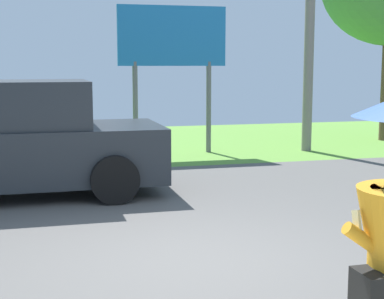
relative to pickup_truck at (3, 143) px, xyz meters
name	(u,v)px	position (x,y,z in m)	size (l,w,h in m)	color
ground_plane	(149,205)	(2.20, -1.05, -0.92)	(40.00, 22.00, 0.20)	#565451
pickup_truck	(3,143)	(0.00, 0.00, 0.00)	(5.20, 2.28, 1.88)	#23282D
roadside_billboard	(172,47)	(3.71, 3.86, 1.68)	(2.60, 0.12, 3.50)	slate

